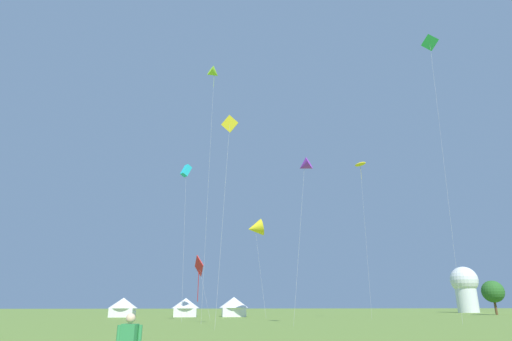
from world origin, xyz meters
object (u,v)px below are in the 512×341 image
object	(u,v)px
kite_cyan_box	(186,171)
kite_yellow_diamond	(229,128)
kite_lime_delta	(214,73)
festival_tent_center	(234,306)
kite_red_diamond	(199,267)
kite_yellow_parafoil	(360,165)
festival_tent_right	(186,306)
kite_green_diamond	(430,47)
kite_purple_delta	(304,166)
tree_distant_left	(493,292)
observatory_dome	(465,287)
festival_tent_left	(123,306)
kite_yellow_delta	(255,228)

from	to	relation	value
kite_cyan_box	kite_yellow_diamond	world-z (taller)	kite_yellow_diamond
kite_lime_delta	festival_tent_center	xyz separation A→B (m)	(4.65, 24.51, -28.12)
kite_red_diamond	kite_yellow_parafoil	bearing A→B (deg)	-11.93
festival_tent_right	festival_tent_center	size ratio (longest dim) A/B	0.94
kite_cyan_box	kite_green_diamond	size ratio (longest dim) A/B	0.52
kite_yellow_diamond	kite_purple_delta	world-z (taller)	kite_yellow_diamond
kite_cyan_box	tree_distant_left	world-z (taller)	kite_cyan_box
kite_purple_delta	festival_tent_right	xyz separation A→B (m)	(-13.02, 30.09, -14.32)
kite_red_diamond	festival_tent_right	world-z (taller)	kite_red_diamond
kite_yellow_diamond	kite_red_diamond	bearing A→B (deg)	96.19
festival_tent_center	kite_green_diamond	bearing A→B (deg)	-50.13
kite_cyan_box	kite_yellow_diamond	xyz separation A→B (m)	(4.64, -13.75, -0.02)
kite_green_diamond	kite_purple_delta	bearing A→B (deg)	-172.70
kite_lime_delta	observatory_dome	bearing A→B (deg)	39.00
festival_tent_right	tree_distant_left	size ratio (longest dim) A/B	0.70
kite_purple_delta	observatory_dome	size ratio (longest dim) A/B	1.56
observatory_dome	kite_red_diamond	bearing A→B (deg)	-150.53
kite_lime_delta	festival_tent_right	xyz separation A→B (m)	(-3.13, 24.51, -28.22)
kite_yellow_diamond	kite_yellow_parafoil	distance (m)	29.06
kite_lime_delta	tree_distant_left	distance (m)	68.23
kite_yellow_diamond	festival_tent_right	distance (m)	38.54
kite_purple_delta	observatory_dome	bearing A→B (deg)	46.81
tree_distant_left	kite_cyan_box	bearing A→B (deg)	-155.14
festival_tent_center	observatory_dome	world-z (taller)	observatory_dome
kite_purple_delta	festival_tent_left	bearing A→B (deg)	127.19
festival_tent_left	kite_yellow_diamond	bearing A→B (deg)	-67.23
kite_lime_delta	festival_tent_center	bearing A→B (deg)	79.26
festival_tent_center	observatory_dome	distance (m)	64.23
kite_yellow_parafoil	tree_distant_left	xyz separation A→B (m)	(33.03, 20.82, -17.53)
festival_tent_center	kite_red_diamond	bearing A→B (deg)	-120.64
kite_cyan_box	kite_lime_delta	distance (m)	12.91
kite_cyan_box	festival_tent_right	xyz separation A→B (m)	(-0.09, 20.91, -16.20)
kite_purple_delta	kite_green_diamond	world-z (taller)	kite_green_diamond
festival_tent_right	observatory_dome	world-z (taller)	observatory_dome
kite_cyan_box	kite_yellow_parafoil	xyz separation A→B (m)	(25.35, 6.24, 3.99)
kite_lime_delta	observatory_dome	xyz separation A→B (m)	(63.00, 51.01, -23.81)
festival_tent_right	festival_tent_center	distance (m)	7.78
kite_lime_delta	kite_green_diamond	size ratio (longest dim) A/B	0.86
kite_cyan_box	festival_tent_left	distance (m)	28.24
festival_tent_left	kite_red_diamond	bearing A→B (deg)	-39.39
kite_green_diamond	festival_tent_left	size ratio (longest dim) A/B	7.93
kite_cyan_box	observatory_dome	bearing A→B (deg)	35.67
kite_yellow_delta	tree_distant_left	size ratio (longest dim) A/B	2.19
kite_purple_delta	kite_red_diamond	bearing A→B (deg)	118.36
kite_yellow_parafoil	kite_green_diamond	distance (m)	18.59
kite_yellow_diamond	kite_lime_delta	size ratio (longest dim) A/B	0.62
kite_yellow_diamond	kite_purple_delta	distance (m)	9.64
kite_yellow_diamond	kite_yellow_delta	distance (m)	24.33
kite_yellow_diamond	kite_red_diamond	distance (m)	27.31
kite_yellow_diamond	kite_yellow_delta	world-z (taller)	kite_yellow_diamond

